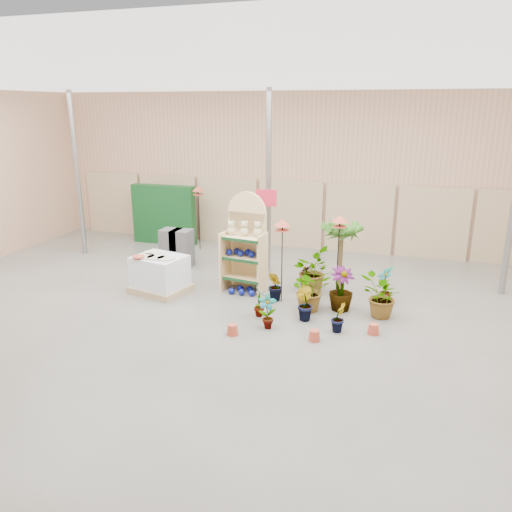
% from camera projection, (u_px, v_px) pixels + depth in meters
% --- Properties ---
extents(room, '(15.20, 12.10, 4.70)m').
position_uv_depth(room, '(233.00, 204.00, 9.86)').
color(room, '#565650').
rests_on(room, ground).
extents(display_shelf, '(1.02, 0.73, 2.24)m').
position_uv_depth(display_shelf, '(246.00, 245.00, 11.39)').
color(display_shelf, '#D7B77D').
rests_on(display_shelf, ground).
extents(teddy_bears, '(0.82, 0.21, 0.34)m').
position_uv_depth(teddy_bears, '(245.00, 230.00, 11.17)').
color(teddy_bears, '#C4BC89').
rests_on(teddy_bears, display_shelf).
extents(gazing_balls_shelf, '(0.82, 0.28, 0.16)m').
position_uv_depth(gazing_balls_shelf, '(244.00, 253.00, 11.31)').
color(gazing_balls_shelf, navy).
rests_on(gazing_balls_shelf, display_shelf).
extents(gazing_balls_floor, '(0.63, 0.39, 0.15)m').
position_uv_depth(gazing_balls_floor, '(243.00, 291.00, 11.26)').
color(gazing_balls_floor, navy).
rests_on(gazing_balls_floor, ground).
extents(pallet_stack, '(1.38, 1.23, 0.88)m').
position_uv_depth(pallet_stack, '(160.00, 274.00, 11.30)').
color(pallet_stack, '#9D8562').
rests_on(pallet_stack, ground).
extents(charcoal_planters, '(0.80, 0.50, 1.00)m').
position_uv_depth(charcoal_planters, '(177.00, 248.00, 13.08)').
color(charcoal_planters, '#353537').
rests_on(charcoal_planters, ground).
extents(trellis_stock, '(2.00, 0.30, 1.80)m').
position_uv_depth(trellis_stock, '(164.00, 215.00, 15.24)').
color(trellis_stock, '#0D3B16').
rests_on(trellis_stock, ground).
extents(offer_sign, '(0.50, 0.08, 2.20)m').
position_uv_depth(offer_sign, '(266.00, 215.00, 11.91)').
color(offer_sign, gray).
rests_on(offer_sign, ground).
extents(bird_table_front, '(0.34, 0.34, 1.83)m').
position_uv_depth(bird_table_front, '(282.00, 225.00, 10.35)').
color(bird_table_front, black).
rests_on(bird_table_front, ground).
extents(bird_table_right, '(0.34, 0.34, 1.91)m').
position_uv_depth(bird_table_right, '(340.00, 222.00, 10.34)').
color(bird_table_right, black).
rests_on(bird_table_right, ground).
extents(bird_table_back, '(0.34, 0.34, 1.88)m').
position_uv_depth(bird_table_back, '(198.00, 191.00, 14.33)').
color(bird_table_back, black).
rests_on(bird_table_back, ground).
extents(palm, '(0.70, 0.70, 1.73)m').
position_uv_depth(palm, '(342.00, 230.00, 10.88)').
color(palm, brown).
rests_on(palm, ground).
extents(potted_plant_0, '(0.39, 0.43, 0.67)m').
position_uv_depth(potted_plant_0, '(259.00, 301.00, 9.97)').
color(potted_plant_0, '#285C16').
rests_on(potted_plant_0, ground).
extents(potted_plant_1, '(0.48, 0.47, 0.68)m').
position_uv_depth(potted_plant_1, '(304.00, 304.00, 9.83)').
color(potted_plant_1, '#285C16').
rests_on(potted_plant_1, ground).
extents(potted_plant_2, '(1.06, 1.03, 0.90)m').
position_uv_depth(potted_plant_2, '(310.00, 289.00, 10.27)').
color(potted_plant_2, '#285C16').
rests_on(potted_plant_2, ground).
extents(potted_plant_3, '(0.71, 0.71, 0.92)m').
position_uv_depth(potted_plant_3, '(341.00, 289.00, 10.27)').
color(potted_plant_3, '#285C16').
rests_on(potted_plant_3, ground).
extents(potted_plant_4, '(0.41, 0.50, 0.83)m').
position_uv_depth(potted_plant_4, '(385.00, 285.00, 10.66)').
color(potted_plant_4, '#285C16').
rests_on(potted_plant_4, ground).
extents(potted_plant_5, '(0.45, 0.48, 0.69)m').
position_uv_depth(potted_plant_5, '(276.00, 286.00, 10.77)').
color(potted_plant_5, '#285C16').
rests_on(potted_plant_5, ground).
extents(potted_plant_6, '(0.92, 1.02, 1.00)m').
position_uv_depth(potted_plant_6, '(311.00, 270.00, 11.32)').
color(potted_plant_6, '#285C16').
rests_on(potted_plant_6, ground).
extents(potted_plant_8, '(0.41, 0.33, 0.68)m').
position_uv_depth(potted_plant_8, '(267.00, 312.00, 9.44)').
color(potted_plant_8, '#285C16').
rests_on(potted_plant_8, ground).
extents(potted_plant_9, '(0.33, 0.37, 0.56)m').
position_uv_depth(potted_plant_9, '(338.00, 317.00, 9.33)').
color(potted_plant_9, '#285C16').
rests_on(potted_plant_9, ground).
extents(potted_plant_10, '(1.03, 1.06, 0.89)m').
position_uv_depth(potted_plant_10, '(381.00, 297.00, 9.89)').
color(potted_plant_10, '#285C16').
rests_on(potted_plant_10, ground).
extents(potted_plant_11, '(0.48, 0.48, 0.61)m').
position_uv_depth(potted_plant_11, '(307.00, 278.00, 11.41)').
color(potted_plant_11, '#285C16').
rests_on(potted_plant_11, ground).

